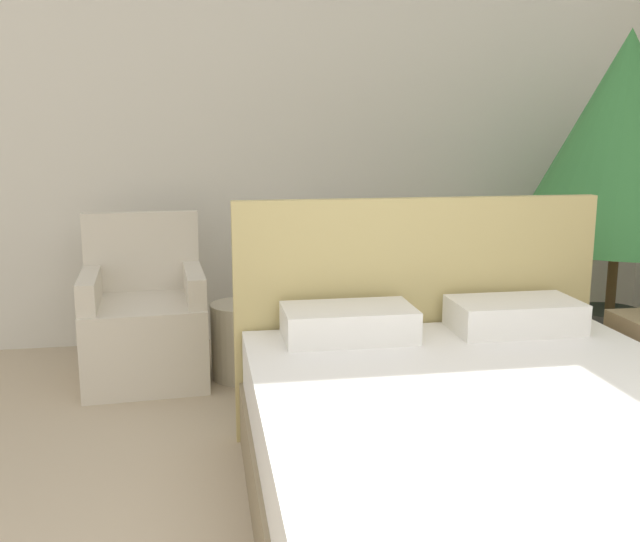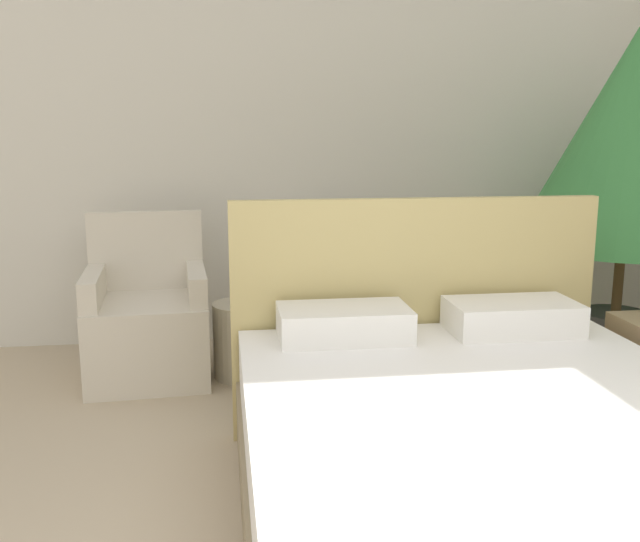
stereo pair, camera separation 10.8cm
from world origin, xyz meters
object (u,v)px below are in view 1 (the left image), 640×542
at_px(side_table, 243,341).
at_px(potted_palm, 623,144).
at_px(bed, 497,461).
at_px(armchair_near_window_right, 335,321).
at_px(armchair_near_window_left, 145,330).

bearing_deg(side_table, potted_palm, -2.45).
bearing_deg(bed, potted_palm, 49.59).
bearing_deg(armchair_near_window_right, potted_palm, 0.04).
relative_size(armchair_near_window_right, potted_palm, 0.47).
distance_m(armchair_near_window_right, side_table, 0.57).
height_order(armchair_near_window_right, potted_palm, potted_palm).
distance_m(bed, side_table, 2.01).
bearing_deg(armchair_near_window_left, potted_palm, -7.12).
relative_size(bed, potted_palm, 1.05).
distance_m(potted_palm, side_table, 2.54).
relative_size(bed, armchair_near_window_left, 2.23).
distance_m(bed, potted_palm, 2.53).
distance_m(bed, armchair_near_window_right, 1.92).
height_order(potted_palm, side_table, potted_palm).
xyz_separation_m(bed, armchair_near_window_right, (-0.22, 1.91, 0.00)).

